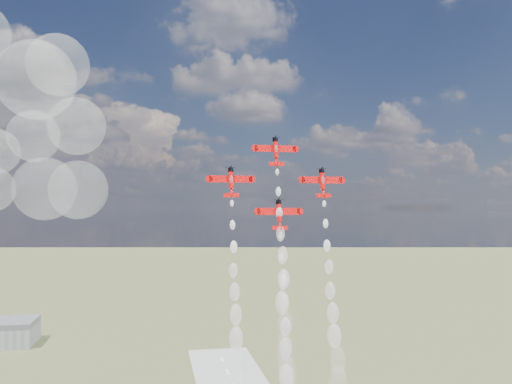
{
  "coord_description": "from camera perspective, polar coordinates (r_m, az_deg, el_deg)",
  "views": [
    {
      "loc": [
        -32.18,
        -130.59,
        72.85
      ],
      "look_at": [
        -5.07,
        14.19,
        77.21
      ],
      "focal_mm": 38.0,
      "sensor_mm": 36.0,
      "label": 1
    }
  ],
  "objects": [
    {
      "name": "smoke_trail_lead",
      "position": [
        143.14,
        3.15,
        -15.92
      ],
      "size": [
        5.3,
        16.45,
        60.51
      ],
      "color": "white",
      "rests_on": "plane_lead"
    },
    {
      "name": "plane_right",
      "position": [
        152.02,
        7.02,
        1.01
      ],
      "size": [
        11.78,
        4.31,
        8.29
      ],
      "rotation": [
        1.34,
        0.0,
        0.0
      ],
      "color": "red",
      "rests_on": "ground"
    },
    {
      "name": "plane_lead",
      "position": [
        151.31,
        2.1,
        4.34
      ],
      "size": [
        11.78,
        4.31,
        8.29
      ],
      "rotation": [
        1.34,
        0.0,
        0.0
      ],
      "color": "red",
      "rests_on": "ground"
    },
    {
      "name": "plane_left",
      "position": [
        146.3,
        -2.64,
        1.1
      ],
      "size": [
        11.78,
        4.31,
        8.29
      ],
      "rotation": [
        1.34,
        0.0,
        0.0
      ],
      "color": "red",
      "rests_on": "ground"
    },
    {
      "name": "smoke_trail_right",
      "position": [
        147.41,
        8.62,
        -19.07
      ],
      "size": [
        6.15,
        15.83,
        60.67
      ],
      "color": "white",
      "rests_on": "plane_right"
    },
    {
      "name": "plane_slot",
      "position": [
        146.46,
        2.46,
        -2.33
      ],
      "size": [
        11.78,
        4.31,
        8.29
      ],
      "rotation": [
        1.34,
        0.0,
        0.0
      ],
      "color": "red",
      "rests_on": "ground"
    }
  ]
}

